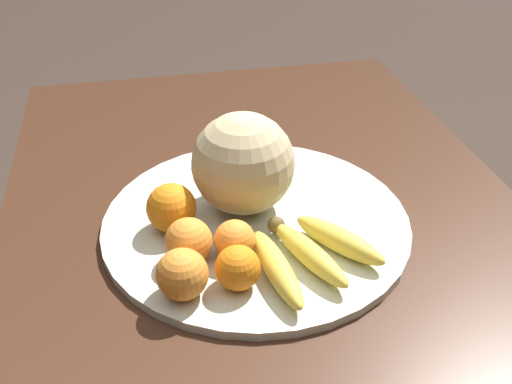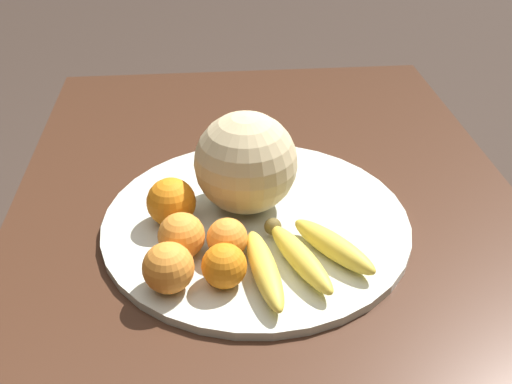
% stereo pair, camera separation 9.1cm
% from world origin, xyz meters
% --- Properties ---
extents(kitchen_table, '(1.38, 0.85, 0.70)m').
position_xyz_m(kitchen_table, '(0.00, 0.00, 0.61)').
color(kitchen_table, '#3D2316').
rests_on(kitchen_table, ground_plane).
extents(fruit_bowl, '(0.48, 0.48, 0.01)m').
position_xyz_m(fruit_bowl, '(0.06, 0.03, 0.71)').
color(fruit_bowl, beige).
rests_on(fruit_bowl, kitchen_table).
extents(melon, '(0.16, 0.16, 0.16)m').
position_xyz_m(melon, '(0.10, 0.04, 0.80)').
color(melon, '#C6B284').
rests_on(melon, fruit_bowl).
extents(banana_bunch, '(0.20, 0.19, 0.04)m').
position_xyz_m(banana_bunch, '(-0.06, -0.02, 0.74)').
color(banana_bunch, brown).
rests_on(banana_bunch, fruit_bowl).
extents(orange_front_left, '(0.06, 0.06, 0.06)m').
position_xyz_m(orange_front_left, '(-0.02, 0.07, 0.75)').
color(orange_front_left, orange).
rests_on(orange_front_left, fruit_bowl).
extents(orange_front_right, '(0.06, 0.06, 0.06)m').
position_xyz_m(orange_front_right, '(-0.08, 0.08, 0.75)').
color(orange_front_right, orange).
rests_on(orange_front_right, fruit_bowl).
extents(orange_mid_center, '(0.08, 0.08, 0.08)m').
position_xyz_m(orange_mid_center, '(0.06, 0.15, 0.76)').
color(orange_mid_center, orange).
rests_on(orange_mid_center, fruit_bowl).
extents(orange_back_left, '(0.07, 0.07, 0.07)m').
position_xyz_m(orange_back_left, '(-0.02, 0.14, 0.75)').
color(orange_back_left, orange).
rests_on(orange_back_left, fruit_bowl).
extents(orange_back_right, '(0.07, 0.07, 0.07)m').
position_xyz_m(orange_back_right, '(-0.09, 0.15, 0.75)').
color(orange_back_right, orange).
rests_on(orange_back_right, fruit_bowl).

